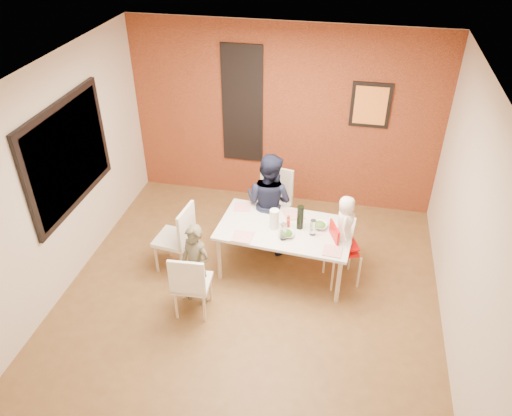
% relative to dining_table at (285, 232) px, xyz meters
% --- Properties ---
extents(ground, '(4.50, 4.50, 0.00)m').
position_rel_dining_table_xyz_m(ground, '(-0.33, -0.50, -0.62)').
color(ground, brown).
rests_on(ground, ground).
extents(ceiling, '(4.50, 4.50, 0.02)m').
position_rel_dining_table_xyz_m(ceiling, '(-0.33, -0.50, 2.08)').
color(ceiling, white).
rests_on(ceiling, wall_back).
extents(wall_back, '(4.50, 0.02, 2.70)m').
position_rel_dining_table_xyz_m(wall_back, '(-0.33, 1.75, 0.73)').
color(wall_back, beige).
rests_on(wall_back, ground).
extents(wall_front, '(4.50, 0.02, 2.70)m').
position_rel_dining_table_xyz_m(wall_front, '(-0.33, -2.75, 0.73)').
color(wall_front, beige).
rests_on(wall_front, ground).
extents(wall_left, '(0.02, 4.50, 2.70)m').
position_rel_dining_table_xyz_m(wall_left, '(-2.58, -0.50, 0.73)').
color(wall_left, beige).
rests_on(wall_left, ground).
extents(wall_right, '(0.02, 4.50, 2.70)m').
position_rel_dining_table_xyz_m(wall_right, '(1.92, -0.50, 0.73)').
color(wall_right, beige).
rests_on(wall_right, ground).
extents(brick_accent_wall, '(4.50, 0.02, 2.70)m').
position_rel_dining_table_xyz_m(brick_accent_wall, '(-0.33, 1.73, 0.73)').
color(brick_accent_wall, maroon).
rests_on(brick_accent_wall, ground).
extents(picture_window_frame, '(0.05, 1.70, 1.30)m').
position_rel_dining_table_xyz_m(picture_window_frame, '(-2.55, -0.30, 0.93)').
color(picture_window_frame, black).
rests_on(picture_window_frame, wall_left).
extents(picture_window_pane, '(0.02, 1.55, 1.15)m').
position_rel_dining_table_xyz_m(picture_window_pane, '(-2.53, -0.30, 0.93)').
color(picture_window_pane, black).
rests_on(picture_window_pane, wall_left).
extents(glassblock_strip, '(0.55, 0.03, 1.70)m').
position_rel_dining_table_xyz_m(glassblock_strip, '(-0.93, 1.72, 0.88)').
color(glassblock_strip, silver).
rests_on(glassblock_strip, wall_back).
extents(glassblock_surround, '(0.60, 0.03, 1.76)m').
position_rel_dining_table_xyz_m(glassblock_surround, '(-0.93, 1.71, 0.88)').
color(glassblock_surround, black).
rests_on(glassblock_surround, wall_back).
extents(art_print_frame, '(0.54, 0.03, 0.64)m').
position_rel_dining_table_xyz_m(art_print_frame, '(0.87, 1.71, 1.03)').
color(art_print_frame, black).
rests_on(art_print_frame, wall_back).
extents(art_print_canvas, '(0.44, 0.01, 0.54)m').
position_rel_dining_table_xyz_m(art_print_canvas, '(0.87, 1.70, 1.03)').
color(art_print_canvas, '#F69D36').
rests_on(art_print_canvas, wall_back).
extents(dining_table, '(1.69, 1.03, 0.68)m').
position_rel_dining_table_xyz_m(dining_table, '(0.00, 0.00, 0.00)').
color(dining_table, silver).
rests_on(dining_table, ground).
extents(chair_near, '(0.43, 0.43, 0.87)m').
position_rel_dining_table_xyz_m(chair_near, '(-0.91, -0.99, -0.13)').
color(chair_near, white).
rests_on(chair_near, ground).
extents(chair_far, '(0.55, 0.55, 1.01)m').
position_rel_dining_table_xyz_m(chair_far, '(-0.28, 0.74, -0.05)').
color(chair_far, beige).
rests_on(chair_far, ground).
extents(chair_left, '(0.48, 0.48, 0.94)m').
position_rel_dining_table_xyz_m(chair_left, '(-1.30, -0.22, -0.09)').
color(chair_left, white).
rests_on(chair_left, ground).
extents(high_chair, '(0.47, 0.47, 0.86)m').
position_rel_dining_table_xyz_m(high_chair, '(0.69, -0.06, -0.10)').
color(high_chair, red).
rests_on(high_chair, ground).
extents(child_near, '(0.46, 0.37, 1.07)m').
position_rel_dining_table_xyz_m(child_near, '(-0.92, -0.75, -0.08)').
color(child_near, brown).
rests_on(child_near, ground).
extents(child_far, '(0.82, 0.73, 1.39)m').
position_rel_dining_table_xyz_m(child_far, '(-0.30, 0.49, 0.08)').
color(child_far, black).
rests_on(child_far, ground).
extents(toddler, '(0.25, 0.36, 0.72)m').
position_rel_dining_table_xyz_m(toddler, '(0.71, -0.04, 0.25)').
color(toddler, white).
rests_on(toddler, high_chair).
extents(plate_near_left, '(0.25, 0.25, 0.01)m').
position_rel_dining_table_xyz_m(plate_near_left, '(-0.47, -0.30, 0.07)').
color(plate_near_left, white).
rests_on(plate_near_left, dining_table).
extents(plate_far_mid, '(0.31, 0.31, 0.01)m').
position_rel_dining_table_xyz_m(plate_far_mid, '(0.06, 0.29, 0.07)').
color(plate_far_mid, white).
rests_on(plate_far_mid, dining_table).
extents(plate_near_right, '(0.23, 0.23, 0.01)m').
position_rel_dining_table_xyz_m(plate_near_right, '(0.60, -0.35, 0.07)').
color(plate_near_right, white).
rests_on(plate_near_right, dining_table).
extents(plate_far_left, '(0.24, 0.24, 0.01)m').
position_rel_dining_table_xyz_m(plate_far_left, '(-0.62, 0.33, 0.07)').
color(plate_far_left, white).
rests_on(plate_far_left, dining_table).
extents(salad_bowl_a, '(0.21, 0.21, 0.05)m').
position_rel_dining_table_xyz_m(salad_bowl_a, '(0.03, -0.16, 0.08)').
color(salad_bowl_a, silver).
rests_on(salad_bowl_a, dining_table).
extents(salad_bowl_b, '(0.23, 0.23, 0.05)m').
position_rel_dining_table_xyz_m(salad_bowl_b, '(0.41, 0.10, 0.08)').
color(salad_bowl_b, white).
rests_on(salad_bowl_b, dining_table).
extents(wine_bottle, '(0.08, 0.08, 0.31)m').
position_rel_dining_table_xyz_m(wine_bottle, '(0.17, 0.03, 0.22)').
color(wine_bottle, black).
rests_on(wine_bottle, dining_table).
extents(wine_glass_a, '(0.08, 0.08, 0.22)m').
position_rel_dining_table_xyz_m(wine_glass_a, '(0.01, -0.23, 0.17)').
color(wine_glass_a, white).
rests_on(wine_glass_a, dining_table).
extents(wine_glass_b, '(0.07, 0.07, 0.21)m').
position_rel_dining_table_xyz_m(wine_glass_b, '(0.34, -0.07, 0.16)').
color(wine_glass_b, white).
rests_on(wine_glass_b, dining_table).
extents(paper_towel_roll, '(0.11, 0.11, 0.26)m').
position_rel_dining_table_xyz_m(paper_towel_roll, '(-0.14, -0.03, 0.19)').
color(paper_towel_roll, white).
rests_on(paper_towel_roll, dining_table).
extents(condiment_red, '(0.04, 0.04, 0.15)m').
position_rel_dining_table_xyz_m(condiment_red, '(0.04, -0.04, 0.14)').
color(condiment_red, red).
rests_on(condiment_red, dining_table).
extents(condiment_green, '(0.03, 0.03, 0.13)m').
position_rel_dining_table_xyz_m(condiment_green, '(0.16, 0.05, 0.13)').
color(condiment_green, '#397527').
rests_on(condiment_green, dining_table).
extents(condiment_brown, '(0.04, 0.04, 0.15)m').
position_rel_dining_table_xyz_m(condiment_brown, '(0.03, 0.04, 0.14)').
color(condiment_brown, brown).
rests_on(condiment_brown, dining_table).
extents(sippy_cup, '(0.06, 0.06, 0.11)m').
position_rel_dining_table_xyz_m(sippy_cup, '(0.75, -0.02, 0.11)').
color(sippy_cup, orange).
rests_on(sippy_cup, dining_table).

